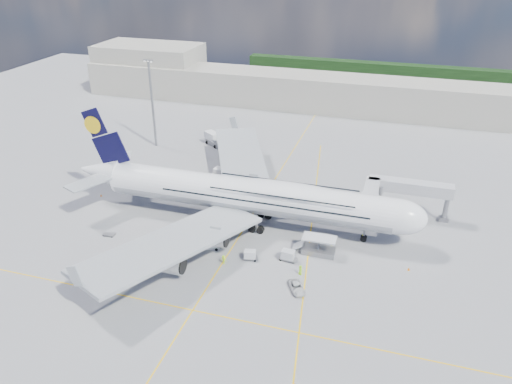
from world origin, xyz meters
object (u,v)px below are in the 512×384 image
(jet_bridge, at_px, (394,191))
(cone_wing_left_inner, at_px, (256,205))
(cone_wing_left_outer, at_px, (240,164))
(cone_tail, at_px, (101,195))
(crew_nose, at_px, (363,238))
(dolly_back, at_px, (109,234))
(crew_van, at_px, (300,270))
(light_mast, at_px, (152,103))
(catering_truck_inner, at_px, (225,176))
(dolly_nose_far, at_px, (288,255))
(crew_wing, at_px, (148,260))
(dolly_row_b, at_px, (171,253))
(dolly_row_c, at_px, (181,236))
(cone_wing_right_outer, at_px, (88,284))
(crew_loader, at_px, (331,244))
(cone_wing_right_inner, at_px, (186,245))
(dolly_row_a, at_px, (122,258))
(airliner, at_px, (249,195))
(dolly_nose_near, at_px, (250,255))
(baggage_tug, at_px, (213,246))
(cargo_loader, at_px, (318,248))
(crew_tug, at_px, (224,260))
(service_van, at_px, (297,287))
(catering_truck_outer, at_px, (214,139))
(cone_nose, at_px, (409,269))

(jet_bridge, bearing_deg, cone_wing_left_inner, -174.59)
(cone_wing_left_outer, height_order, cone_tail, cone_tail)
(crew_nose, xyz_separation_m, cone_wing_left_inner, (-25.35, 8.10, -0.54))
(dolly_back, relative_size, crew_van, 1.32)
(light_mast, relative_size, cone_wing_left_outer, 52.19)
(catering_truck_inner, xyz_separation_m, crew_nose, (36.30, -17.43, -1.02))
(dolly_nose_far, relative_size, crew_wing, 2.12)
(dolly_row_b, bearing_deg, cone_wing_left_inner, 74.28)
(dolly_row_c, xyz_separation_m, dolly_nose_far, (23.18, -1.51, 0.82))
(crew_van, relative_size, cone_wing_right_outer, 3.32)
(crew_loader, xyz_separation_m, crew_wing, (-32.54, -15.40, -0.03))
(crew_nose, xyz_separation_m, cone_wing_right_inner, (-33.94, -12.30, -0.48))
(light_mast, relative_size, dolly_row_a, 8.12)
(airliner, distance_m, dolly_row_c, 16.51)
(dolly_row_a, bearing_deg, dolly_nose_far, -2.69)
(crew_nose, height_order, crew_van, crew_van)
(dolly_row_c, bearing_deg, dolly_nose_near, -9.75)
(jet_bridge, bearing_deg, dolly_nose_far, -129.19)
(dolly_row_a, bearing_deg, cone_wing_left_outer, 61.21)
(dolly_nose_near, height_order, crew_nose, dolly_nose_near)
(cone_wing_left_outer, bearing_deg, cone_wing_right_inner, -86.58)
(dolly_back, height_order, cone_wing_left_outer, cone_wing_left_outer)
(dolly_row_a, relative_size, crew_wing, 1.90)
(jet_bridge, relative_size, dolly_nose_near, 5.81)
(dolly_nose_near, relative_size, baggage_tug, 1.17)
(jet_bridge, distance_m, cone_tail, 68.40)
(cargo_loader, bearing_deg, crew_tug, -151.69)
(cone_wing_left_outer, bearing_deg, airliner, -67.69)
(crew_tug, bearing_deg, catering_truck_inner, 108.43)
(catering_truck_inner, bearing_deg, baggage_tug, -69.52)
(dolly_row_a, distance_m, catering_truck_inner, 39.18)
(light_mast, height_order, crew_wing, light_mast)
(dolly_row_a, relative_size, cone_wing_left_outer, 6.43)
(baggage_tug, bearing_deg, crew_loader, 10.03)
(crew_wing, bearing_deg, service_van, -65.94)
(cargo_loader, xyz_separation_m, crew_van, (-1.76, -7.91, -0.25))
(cone_wing_right_inner, bearing_deg, baggage_tug, 6.16)
(crew_loader, bearing_deg, cone_wing_left_inner, -156.20)
(dolly_row_c, bearing_deg, catering_truck_outer, 105.48)
(light_mast, height_order, cone_nose, light_mast)
(cone_wing_left_inner, distance_m, cone_wing_right_outer, 42.48)
(service_van, relative_size, cone_wing_left_inner, 9.67)
(catering_truck_outer, distance_m, cone_nose, 75.06)
(baggage_tug, relative_size, cone_tail, 4.90)
(dolly_nose_near, xyz_separation_m, catering_truck_outer, (-28.07, 53.32, 0.87))
(dolly_row_c, xyz_separation_m, crew_nose, (36.23, 9.63, 0.46))
(jet_bridge, bearing_deg, baggage_tug, -145.78)
(cargo_loader, bearing_deg, cone_wing_right_outer, -149.22)
(dolly_nose_near, height_order, cone_wing_left_inner, dolly_nose_near)
(dolly_row_b, height_order, dolly_row_c, dolly_row_c)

